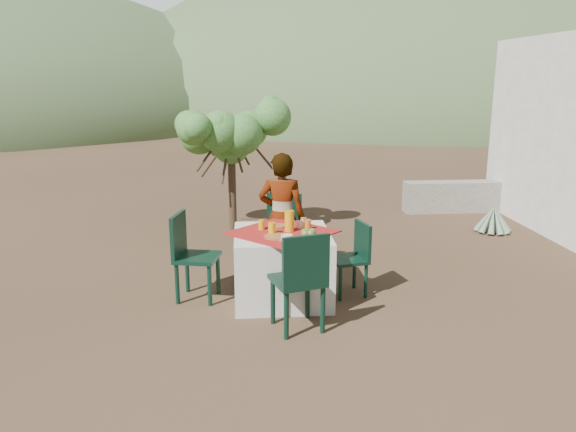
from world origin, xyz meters
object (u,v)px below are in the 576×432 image
(chair_right, at_px, (354,255))
(person, at_px, (282,217))
(chair_near, at_px, (301,277))
(chair_far, at_px, (282,228))
(table, at_px, (282,266))
(chair_left, at_px, (190,252))
(juice_pitcher, at_px, (289,221))
(shrub_tree, at_px, (235,140))
(agave, at_px, (493,220))

(chair_right, height_order, person, person)
(chair_near, bearing_deg, person, -103.66)
(chair_far, bearing_deg, table, -78.82)
(table, xyz_separation_m, chair_left, (-1.00, 0.09, 0.15))
(chair_far, distance_m, juice_pitcher, 1.02)
(shrub_tree, bearing_deg, agave, -3.99)
(chair_near, relative_size, person, 0.65)
(chair_near, xyz_separation_m, person, (-0.08, 1.49, 0.22))
(person, xyz_separation_m, juice_pitcher, (0.04, -0.62, 0.11))
(person, distance_m, shrub_tree, 2.26)
(chair_far, xyz_separation_m, chair_left, (-1.07, -0.89, -0.00))
(agave, bearing_deg, person, -152.32)
(chair_right, bearing_deg, person, -139.72)
(chair_near, bearing_deg, chair_far, -105.15)
(chair_far, distance_m, agave, 3.73)
(chair_near, height_order, agave, chair_near)
(chair_far, height_order, shrub_tree, shrub_tree)
(chair_left, height_order, chair_right, chair_left)
(chair_left, relative_size, agave, 1.58)
(chair_near, height_order, chair_right, chair_near)
(table, xyz_separation_m, person, (0.04, 0.64, 0.39))
(agave, height_order, juice_pitcher, juice_pitcher)
(table, relative_size, chair_far, 1.36)
(chair_near, bearing_deg, table, -98.65)
(chair_near, height_order, juice_pitcher, chair_near)
(chair_left, bearing_deg, shrub_tree, 1.75)
(person, xyz_separation_m, agave, (3.44, 1.81, -0.56))
(chair_far, distance_m, shrub_tree, 2.06)
(shrub_tree, bearing_deg, table, -79.12)
(chair_near, relative_size, chair_left, 1.04)
(juice_pitcher, bearing_deg, chair_right, 4.76)
(chair_right, bearing_deg, chair_near, -49.83)
(table, height_order, chair_near, chair_near)
(chair_left, distance_m, juice_pitcher, 1.14)
(chair_right, bearing_deg, shrub_tree, -166.63)
(chair_near, xyz_separation_m, agave, (3.36, 3.30, -0.35))
(table, distance_m, chair_far, 0.99)
(shrub_tree, height_order, juice_pitcher, shrub_tree)
(table, xyz_separation_m, shrub_tree, (-0.52, 2.73, 1.07))
(shrub_tree, relative_size, agave, 3.04)
(chair_near, xyz_separation_m, juice_pitcher, (-0.04, 0.87, 0.33))
(chair_right, relative_size, juice_pitcher, 3.64)
(shrub_tree, height_order, agave, shrub_tree)
(chair_near, bearing_deg, juice_pitcher, -104.12)
(chair_far, xyz_separation_m, person, (-0.03, -0.34, 0.23))
(chair_near, relative_size, juice_pitcher, 4.39)
(table, xyz_separation_m, chair_near, (0.12, -0.85, 0.17))
(chair_right, relative_size, shrub_tree, 0.45)
(juice_pitcher, bearing_deg, chair_near, -87.47)
(chair_far, bearing_deg, juice_pitcher, -74.10)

